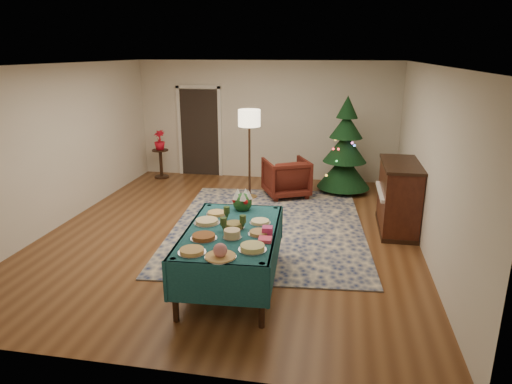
% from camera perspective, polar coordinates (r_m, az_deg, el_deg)
% --- Properties ---
extents(room_shell, '(7.00, 7.00, 7.00)m').
position_cam_1_polar(room_shell, '(7.27, -3.15, 4.94)').
color(room_shell, '#593319').
rests_on(room_shell, ground).
extents(doorway, '(1.08, 0.04, 2.16)m').
position_cam_1_polar(doorway, '(11.04, -7.06, 7.72)').
color(doorway, black).
rests_on(doorway, ground).
extents(rug, '(3.54, 4.45, 0.02)m').
position_cam_1_polar(rug, '(7.87, 1.55, -4.27)').
color(rug, '#131F47').
rests_on(rug, ground).
extents(buffet_table, '(1.27, 2.04, 0.77)m').
position_cam_1_polar(buffet_table, '(5.75, -3.07, -6.13)').
color(buffet_table, black).
rests_on(buffet_table, ground).
extents(platter_0, '(0.31, 0.31, 0.05)m').
position_cam_1_polar(platter_0, '(5.10, -8.01, -7.32)').
color(platter_0, silver).
rests_on(platter_0, buffet_table).
extents(platter_1, '(0.34, 0.34, 0.17)m').
position_cam_1_polar(platter_1, '(4.94, -4.48, -7.51)').
color(platter_1, silver).
rests_on(platter_1, buffet_table).
extents(platter_2, '(0.32, 0.32, 0.06)m').
position_cam_1_polar(platter_2, '(5.12, -0.44, -6.97)').
color(platter_2, silver).
rests_on(platter_2, buffet_table).
extents(platter_3, '(0.32, 0.32, 0.05)m').
position_cam_1_polar(platter_3, '(5.44, -6.56, -5.60)').
color(platter_3, silver).
rests_on(platter_3, buffet_table).
extents(platter_4, '(0.23, 0.23, 0.10)m').
position_cam_1_polar(platter_4, '(5.43, -3.01, -5.27)').
color(platter_4, silver).
rests_on(platter_4, buffet_table).
extents(platter_5, '(0.28, 0.28, 0.04)m').
position_cam_1_polar(platter_5, '(5.54, 0.43, -5.14)').
color(platter_5, silver).
rests_on(platter_5, buffet_table).
extents(platter_6, '(0.34, 0.34, 0.05)m').
position_cam_1_polar(platter_6, '(5.91, -6.16, -3.70)').
color(platter_6, silver).
rests_on(platter_6, buffet_table).
extents(platter_7, '(0.26, 0.26, 0.07)m').
position_cam_1_polar(platter_7, '(5.73, -2.78, -4.21)').
color(platter_7, silver).
rests_on(platter_7, buffet_table).
extents(platter_8, '(0.27, 0.27, 0.04)m').
position_cam_1_polar(platter_8, '(5.88, 0.52, -3.75)').
color(platter_8, silver).
rests_on(platter_8, buffet_table).
extents(platter_9, '(0.28, 0.28, 0.04)m').
position_cam_1_polar(platter_9, '(6.21, -4.94, -2.68)').
color(platter_9, silver).
rests_on(platter_9, buffet_table).
extents(goblet_0, '(0.08, 0.08, 0.18)m').
position_cam_1_polar(goblet_0, '(6.00, -3.68, -2.60)').
color(goblet_0, '#2D471E').
rests_on(goblet_0, buffet_table).
extents(goblet_1, '(0.08, 0.08, 0.18)m').
position_cam_1_polar(goblet_1, '(5.68, -1.66, -3.74)').
color(goblet_1, '#2D471E').
rests_on(goblet_1, buffet_table).
extents(goblet_2, '(0.08, 0.08, 0.18)m').
position_cam_1_polar(goblet_2, '(5.61, -4.08, -4.03)').
color(goblet_2, '#2D471E').
rests_on(goblet_2, buffet_table).
extents(napkin_stack, '(0.16, 0.16, 0.04)m').
position_cam_1_polar(napkin_stack, '(5.35, 1.14, -5.97)').
color(napkin_stack, '#FC466C').
rests_on(napkin_stack, buffet_table).
extents(gift_box, '(0.13, 0.13, 0.10)m').
position_cam_1_polar(gift_box, '(5.52, 1.43, -4.87)').
color(gift_box, '#CF3981').
rests_on(gift_box, buffet_table).
extents(centerpiece, '(0.28, 0.28, 0.32)m').
position_cam_1_polar(centerpiece, '(6.36, -1.71, -1.05)').
color(centerpiece, '#1E4C1E').
rests_on(centerpiece, buffet_table).
extents(armchair, '(1.10, 1.07, 0.87)m').
position_cam_1_polar(armchair, '(9.41, 3.79, 2.03)').
color(armchair, '#4E1910').
rests_on(armchair, ground).
extents(floor_lamp, '(0.44, 0.44, 1.80)m').
position_cam_1_polar(floor_lamp, '(9.05, -0.84, 8.55)').
color(floor_lamp, '#A57F3F').
rests_on(floor_lamp, ground).
extents(side_table, '(0.38, 0.38, 0.68)m').
position_cam_1_polar(side_table, '(11.05, -11.79, 3.45)').
color(side_table, black).
rests_on(side_table, ground).
extents(potted_plant, '(0.25, 0.45, 0.25)m').
position_cam_1_polar(potted_plant, '(10.95, -11.94, 5.85)').
color(potted_plant, red).
rests_on(potted_plant, side_table).
extents(christmas_tree, '(1.45, 1.45, 2.03)m').
position_cam_1_polar(christmas_tree, '(9.77, 11.07, 5.21)').
color(christmas_tree, black).
rests_on(christmas_tree, ground).
extents(piano, '(0.64, 1.34, 1.16)m').
position_cam_1_polar(piano, '(7.93, 17.37, -0.65)').
color(piano, black).
rests_on(piano, ground).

